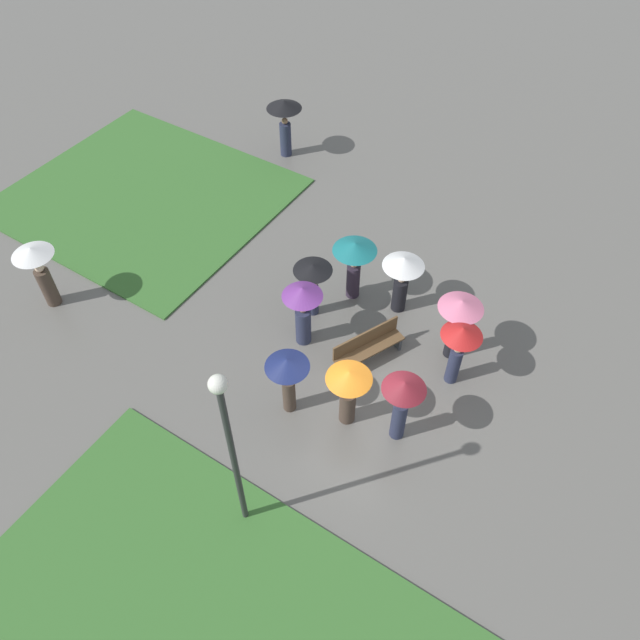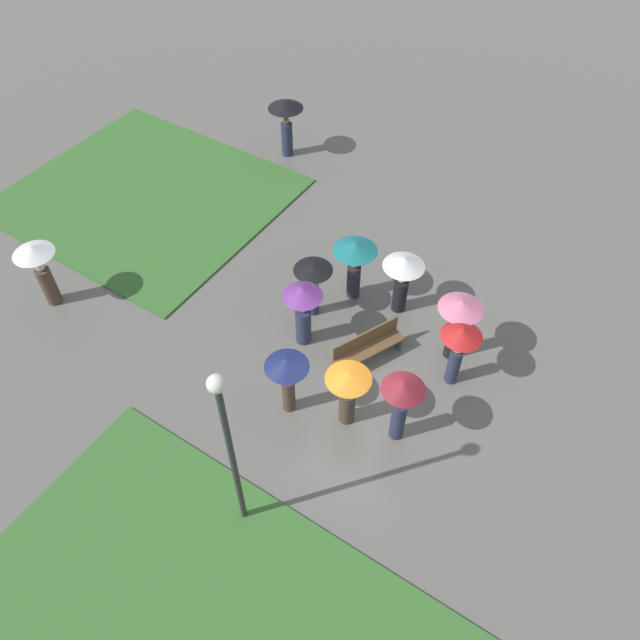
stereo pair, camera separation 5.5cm
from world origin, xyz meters
The scene contains 15 objects.
ground_plane centered at (0.00, 0.00, 0.00)m, with size 90.00×90.00×0.00m, color #66635E.
lawn_patch_far centered at (3.04, 9.76, 0.03)m, with size 7.28×8.15×0.06m.
park_bench centered at (1.22, 0.55, 0.47)m, with size 1.90×1.17×0.90m.
lamp_post centered at (-3.75, 0.59, 3.09)m, with size 0.32×0.32×4.87m.
crowd_person_purple centered at (0.85, 2.21, 1.30)m, with size 1.00×1.00×1.92m.
crowd_person_navy centered at (-1.04, 1.34, 1.38)m, with size 1.00×1.00×1.84m.
crowd_person_black centered at (1.80, 2.54, 1.29)m, with size 1.00×1.00×1.74m.
crowd_person_maroon centered at (-0.32, -1.11, 1.38)m, with size 0.95×0.95×2.00m.
crowd_person_teal centered at (2.92, 1.99, 1.38)m, with size 1.16×1.16×1.88m.
crowd_person_pink centered at (2.47, -1.14, 1.44)m, with size 1.08×1.08×1.96m.
crowd_person_red centered at (1.76, -1.49, 1.39)m, with size 0.96×0.96×1.91m.
crowd_person_orange centered at (-0.57, 0.06, 1.27)m, with size 1.03×1.03×1.80m.
crowd_person_white centered at (3.16, 0.70, 1.30)m, with size 1.08×1.08×1.82m.
lone_walker_far_path centered at (7.45, 7.35, 1.45)m, with size 1.16×1.16×2.01m.
lone_walker_mid_plaza centered at (-1.71, 8.65, 1.32)m, with size 1.05×1.05×1.97m.
Camera 2 is at (-7.49, -3.71, 12.42)m, focal length 35.00 mm.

